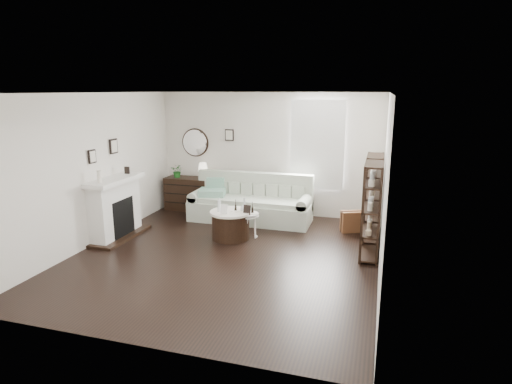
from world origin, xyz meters
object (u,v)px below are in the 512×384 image
(sofa, at_px, (251,205))
(pedestal_table, at_px, (248,215))
(drum_table, at_px, (231,225))
(dresser, at_px, (191,194))

(sofa, height_order, pedestal_table, sofa)
(drum_table, height_order, pedestal_table, drum_table)
(dresser, relative_size, drum_table, 1.49)
(dresser, distance_m, drum_table, 2.28)
(pedestal_table, bearing_deg, dresser, 140.80)
(sofa, height_order, dresser, sofa)
(drum_table, relative_size, pedestal_table, 1.54)
(dresser, xyz_separation_m, drum_table, (1.58, -1.63, -0.11))
(sofa, relative_size, pedestal_table, 5.17)
(sofa, distance_m, pedestal_table, 1.20)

